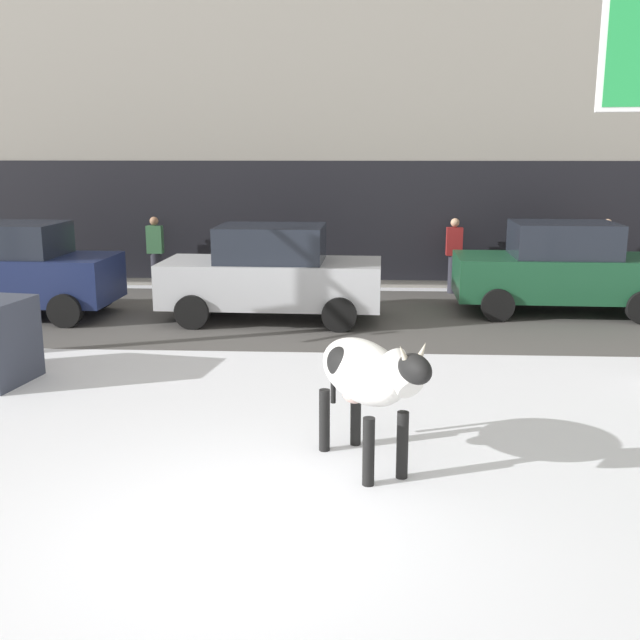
% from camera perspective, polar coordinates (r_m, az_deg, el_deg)
% --- Properties ---
extents(ground_plane, '(120.00, 120.00, 0.00)m').
position_cam_1_polar(ground_plane, '(6.80, -6.49, -15.83)').
color(ground_plane, white).
extents(road_strip, '(60.00, 5.60, 0.01)m').
position_cam_1_polar(road_strip, '(15.09, -1.00, 0.35)').
color(road_strip, '#514F4C').
rests_on(road_strip, ground).
extents(building_facade, '(44.00, 6.10, 13.00)m').
position_cam_1_polar(building_facade, '(21.22, 0.21, 21.53)').
color(building_facade, gray).
rests_on(building_facade, ground).
extents(cow_holstein, '(1.28, 1.86, 1.54)m').
position_cam_1_polar(cow_holstein, '(7.74, 3.34, -4.13)').
color(cow_holstein, silver).
rests_on(cow_holstein, ground).
extents(car_navy_hatchback, '(3.55, 2.00, 1.86)m').
position_cam_1_polar(car_navy_hatchback, '(15.96, -21.56, 3.51)').
color(car_navy_hatchback, '#19234C').
rests_on(car_navy_hatchback, ground).
extents(car_silver_sedan, '(4.25, 2.08, 1.84)m').
position_cam_1_polar(car_silver_sedan, '(14.58, -3.68, 3.50)').
color(car_silver_sedan, '#B7BABF').
rests_on(car_silver_sedan, ground).
extents(car_darkgreen_sedan, '(4.25, 2.08, 1.84)m').
position_cam_1_polar(car_darkgreen_sedan, '(15.94, 17.81, 3.71)').
color(car_darkgreen_sedan, '#194C2D').
rests_on(car_darkgreen_sedan, ground).
extents(pedestrian_near_billboard, '(0.36, 0.24, 1.73)m').
position_cam_1_polar(pedestrian_near_billboard, '(18.15, -12.34, 4.97)').
color(pedestrian_near_billboard, '#282833').
rests_on(pedestrian_near_billboard, ground).
extents(pedestrian_by_cars, '(0.36, 0.24, 1.73)m').
position_cam_1_polar(pedestrian_by_cars, '(18.36, 20.76, 4.52)').
color(pedestrian_by_cars, '#282833').
rests_on(pedestrian_by_cars, ground).
extents(pedestrian_far_left, '(0.36, 0.24, 1.73)m').
position_cam_1_polar(pedestrian_far_left, '(17.63, 10.09, 4.84)').
color(pedestrian_far_left, '#282833').
rests_on(pedestrian_far_left, ground).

